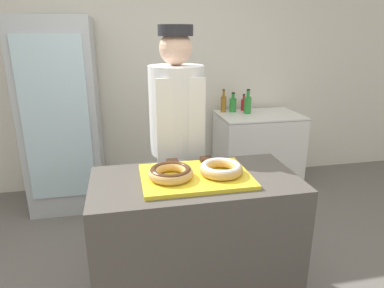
{
  "coord_description": "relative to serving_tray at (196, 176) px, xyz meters",
  "views": [
    {
      "loc": [
        -0.4,
        -1.8,
        1.74
      ],
      "look_at": [
        0.0,
        0.1,
        1.1
      ],
      "focal_mm": 32.0,
      "sensor_mm": 36.0,
      "label": 1
    }
  ],
  "objects": [
    {
      "name": "chest_freezer",
      "position": [
        1.12,
        1.73,
        -0.5
      ],
      "size": [
        0.91,
        0.63,
        0.86
      ],
      "color": "white",
      "rests_on": "ground_plane"
    },
    {
      "name": "brownie_back_left",
      "position": [
        -0.11,
        0.18,
        0.03
      ],
      "size": [
        0.07,
        0.07,
        0.03
      ],
      "color": "black",
      "rests_on": "serving_tray"
    },
    {
      "name": "brownie_back_right",
      "position": [
        0.11,
        0.18,
        0.03
      ],
      "size": [
        0.07,
        0.07,
        0.03
      ],
      "color": "black",
      "rests_on": "serving_tray"
    },
    {
      "name": "bottle_amber",
      "position": [
        0.76,
        1.93,
        0.03
      ],
      "size": [
        0.06,
        0.06,
        0.26
      ],
      "color": "#99661E",
      "rests_on": "chest_freezer"
    },
    {
      "name": "display_counter",
      "position": [
        0.0,
        0.0,
        -0.47
      ],
      "size": [
        1.22,
        0.62,
        0.92
      ],
      "color": "#4C4742",
      "rests_on": "ground_plane"
    },
    {
      "name": "donut_chocolate_glaze",
      "position": [
        -0.15,
        -0.02,
        0.05
      ],
      "size": [
        0.26,
        0.26,
        0.06
      ],
      "color": "tan",
      "rests_on": "serving_tray"
    },
    {
      "name": "wall_back",
      "position": [
        0.0,
        2.13,
        0.41
      ],
      "size": [
        8.0,
        0.06,
        2.7
      ],
      "color": "silver",
      "rests_on": "ground_plane"
    },
    {
      "name": "beverage_fridge",
      "position": [
        -0.98,
        1.73,
        0.01
      ],
      "size": [
        0.71,
        0.69,
        1.88
      ],
      "color": "#ADB2B7",
      "rests_on": "ground_plane"
    },
    {
      "name": "baker_person",
      "position": [
        0.0,
        0.65,
        0.01
      ],
      "size": [
        0.4,
        0.4,
        1.79
      ],
      "color": "#4C4C51",
      "rests_on": "ground_plane"
    },
    {
      "name": "bottle_green",
      "position": [
        1.0,
        1.8,
        0.03
      ],
      "size": [
        0.08,
        0.08,
        0.28
      ],
      "color": "#2D8C38",
      "rests_on": "chest_freezer"
    },
    {
      "name": "serving_tray",
      "position": [
        0.0,
        0.0,
        0.0
      ],
      "size": [
        0.63,
        0.46,
        0.02
      ],
      "color": "yellow",
      "rests_on": "display_counter"
    },
    {
      "name": "bottle_red",
      "position": [
        1.01,
        1.96,
        -0.0
      ],
      "size": [
        0.06,
        0.06,
        0.19
      ],
      "color": "red",
      "rests_on": "chest_freezer"
    },
    {
      "name": "donut_light_glaze",
      "position": [
        0.15,
        -0.02,
        0.05
      ],
      "size": [
        0.26,
        0.26,
        0.06
      ],
      "color": "tan",
      "rests_on": "serving_tray"
    },
    {
      "name": "bottle_green_b",
      "position": [
        0.87,
        1.92,
        0.01
      ],
      "size": [
        0.08,
        0.08,
        0.22
      ],
      "color": "#2D8C38",
      "rests_on": "chest_freezer"
    }
  ]
}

